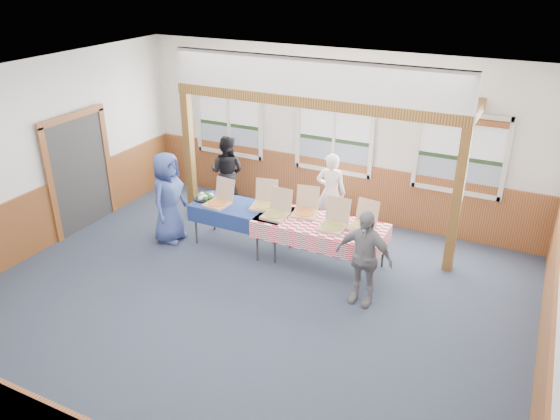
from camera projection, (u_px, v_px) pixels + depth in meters
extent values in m
plane|color=#2C3548|center=(245.00, 302.00, 8.09)|extent=(8.00, 8.00, 0.00)
plane|color=white|center=(238.00, 86.00, 6.74)|extent=(8.00, 8.00, 0.00)
plane|color=silver|center=(335.00, 135.00, 10.26)|extent=(8.00, 0.00, 8.00)
plane|color=silver|center=(33.00, 358.00, 4.57)|extent=(8.00, 0.00, 8.00)
plane|color=silver|center=(32.00, 160.00, 9.03)|extent=(0.00, 8.00, 8.00)
cube|color=brown|center=(332.00, 187.00, 10.68)|extent=(7.98, 0.05, 1.10)
cube|color=brown|center=(45.00, 217.00, 9.46)|extent=(0.05, 6.98, 1.10)
cube|color=brown|center=(544.00, 351.00, 6.26)|extent=(0.05, 6.98, 1.10)
cube|color=#2E2E2E|center=(80.00, 173.00, 9.97)|extent=(0.06, 1.30, 2.10)
cube|color=silver|center=(230.00, 153.00, 11.43)|extent=(1.52, 0.05, 0.08)
cube|color=silver|center=(227.00, 87.00, 10.84)|extent=(1.52, 0.05, 0.08)
cube|color=silver|center=(198.00, 117.00, 11.43)|extent=(0.08, 0.05, 1.46)
cube|color=silver|center=(260.00, 126.00, 10.84)|extent=(0.08, 0.05, 1.46)
cube|color=silver|center=(229.00, 121.00, 11.13)|extent=(0.05, 0.05, 1.30)
cube|color=slate|center=(230.00, 139.00, 11.33)|extent=(1.40, 0.02, 0.52)
cube|color=#1B3319|center=(230.00, 125.00, 11.20)|extent=(1.40, 0.02, 0.08)
cube|color=silver|center=(229.00, 106.00, 11.04)|extent=(1.40, 0.02, 0.70)
cube|color=brown|center=(227.00, 92.00, 10.87)|extent=(1.40, 0.07, 0.10)
cube|color=silver|center=(332.00, 171.00, 10.50)|extent=(1.52, 0.05, 0.08)
cube|color=silver|center=(335.00, 100.00, 9.92)|extent=(1.52, 0.05, 0.08)
cube|color=silver|center=(298.00, 131.00, 10.51)|extent=(0.08, 0.05, 1.46)
cube|color=silver|center=(372.00, 141.00, 9.91)|extent=(0.08, 0.05, 1.46)
cube|color=silver|center=(334.00, 136.00, 10.21)|extent=(0.05, 0.05, 1.30)
cube|color=slate|center=(334.00, 155.00, 10.41)|extent=(1.40, 0.02, 0.52)
cube|color=#1B3319|center=(334.00, 140.00, 10.28)|extent=(1.40, 0.02, 0.08)
cube|color=silver|center=(335.00, 120.00, 10.11)|extent=(1.40, 0.02, 0.70)
cube|color=brown|center=(335.00, 105.00, 9.94)|extent=(1.40, 0.07, 0.10)
cube|color=silver|center=(455.00, 191.00, 9.57)|extent=(1.52, 0.05, 0.08)
cube|color=silver|center=(466.00, 114.00, 8.99)|extent=(1.52, 0.05, 0.08)
cube|color=silver|center=(417.00, 148.00, 9.58)|extent=(0.08, 0.05, 1.46)
cube|color=silver|center=(506.00, 161.00, 8.98)|extent=(0.08, 0.05, 1.46)
cube|color=silver|center=(460.00, 154.00, 9.28)|extent=(0.05, 0.05, 1.30)
cube|color=slate|center=(457.00, 175.00, 9.48)|extent=(1.40, 0.02, 0.52)
cube|color=#1B3319|center=(460.00, 158.00, 9.35)|extent=(1.40, 0.02, 0.08)
cube|color=silver|center=(463.00, 137.00, 9.19)|extent=(1.40, 0.02, 0.70)
cube|color=brown|center=(465.00, 121.00, 9.02)|extent=(1.40, 0.07, 0.10)
cube|color=#582E13|center=(190.00, 155.00, 10.46)|extent=(0.15, 0.15, 2.40)
cube|color=#582E13|center=(457.00, 202.00, 8.45)|extent=(0.15, 0.15, 2.40)
cube|color=#582E13|center=(311.00, 102.00, 8.91)|extent=(5.15, 0.18, 0.18)
cylinder|color=#2E2E2E|center=(196.00, 225.00, 9.60)|extent=(0.04, 0.04, 0.73)
cylinder|color=#2E2E2E|center=(214.00, 212.00, 10.07)|extent=(0.04, 0.04, 0.73)
cylinder|color=#2E2E2E|center=(275.00, 244.00, 8.97)|extent=(0.04, 0.04, 0.73)
cylinder|color=#2E2E2E|center=(290.00, 229.00, 9.44)|extent=(0.04, 0.04, 0.73)
cube|color=#2E2E2E|center=(242.00, 208.00, 9.36)|extent=(1.75, 0.90, 0.03)
cube|color=navy|center=(242.00, 207.00, 9.36)|extent=(1.82, 0.97, 0.01)
cube|color=navy|center=(231.00, 223.00, 9.11)|extent=(1.73, 0.22, 0.28)
cube|color=navy|center=(253.00, 206.00, 9.73)|extent=(1.73, 0.22, 0.28)
cylinder|color=#2E2E2E|center=(257.00, 241.00, 9.04)|extent=(0.04, 0.04, 0.73)
cylinder|color=#2E2E2E|center=(277.00, 224.00, 9.64)|extent=(0.04, 0.04, 0.73)
cylinder|color=#2E2E2E|center=(369.00, 268.00, 8.26)|extent=(0.04, 0.04, 0.73)
cylinder|color=#2E2E2E|center=(383.00, 247.00, 8.86)|extent=(0.04, 0.04, 0.73)
cube|color=#2E2E2E|center=(320.00, 224.00, 8.80)|extent=(2.23, 1.57, 0.03)
cube|color=red|center=(320.00, 223.00, 8.79)|extent=(2.31, 1.65, 0.01)
cube|color=red|center=(309.00, 243.00, 8.48)|extent=(1.96, 0.81, 0.28)
cube|color=red|center=(331.00, 220.00, 9.22)|extent=(1.96, 0.81, 0.28)
cube|color=tan|center=(217.00, 204.00, 9.38)|extent=(0.42, 0.42, 0.04)
cylinder|color=orange|center=(217.00, 203.00, 9.37)|extent=(0.37, 0.37, 0.01)
cube|color=tan|center=(225.00, 189.00, 9.47)|extent=(0.39, 0.13, 0.38)
cube|color=tan|center=(263.00, 207.00, 9.30)|extent=(0.46, 0.46, 0.04)
cylinder|color=#D9BF64|center=(263.00, 205.00, 9.29)|extent=(0.41, 0.41, 0.01)
cube|color=tan|center=(267.00, 190.00, 9.42)|extent=(0.40, 0.17, 0.38)
cube|color=tan|center=(275.00, 216.00, 8.97)|extent=(0.39, 0.39, 0.04)
cylinder|color=gold|center=(275.00, 214.00, 8.95)|extent=(0.34, 0.34, 0.01)
cube|color=tan|center=(281.00, 199.00, 9.06)|extent=(0.39, 0.10, 0.38)
cube|color=tan|center=(304.00, 214.00, 9.04)|extent=(0.45, 0.45, 0.04)
cylinder|color=orange|center=(304.00, 212.00, 9.03)|extent=(0.39, 0.39, 0.01)
cube|color=tan|center=(308.00, 197.00, 9.15)|extent=(0.40, 0.16, 0.38)
cube|color=tan|center=(332.00, 228.00, 8.58)|extent=(0.40, 0.40, 0.04)
cylinder|color=gold|center=(332.00, 226.00, 8.57)|extent=(0.35, 0.35, 0.01)
cube|color=tan|center=(338.00, 209.00, 8.68)|extent=(0.40, 0.10, 0.39)
cube|color=tan|center=(361.00, 227.00, 8.60)|extent=(0.41, 0.41, 0.04)
cylinder|color=#D9BF64|center=(361.00, 226.00, 8.59)|extent=(0.36, 0.36, 0.01)
cube|color=tan|center=(368.00, 211.00, 8.68)|extent=(0.38, 0.13, 0.36)
cylinder|color=black|center=(205.00, 198.00, 9.65)|extent=(0.41, 0.41, 0.03)
cylinder|color=silver|center=(205.00, 197.00, 9.64)|extent=(0.09, 0.09, 0.04)
sphere|color=#286325|center=(210.00, 198.00, 9.59)|extent=(0.09, 0.09, 0.09)
sphere|color=silver|center=(211.00, 195.00, 9.68)|extent=(0.09, 0.09, 0.09)
sphere|color=#286325|center=(207.00, 194.00, 9.74)|extent=(0.09, 0.09, 0.09)
sphere|color=silver|center=(202.00, 194.00, 9.72)|extent=(0.09, 0.09, 0.09)
sphere|color=#286325|center=(199.00, 196.00, 9.64)|extent=(0.09, 0.09, 0.09)
sphere|color=silver|center=(200.00, 198.00, 9.56)|extent=(0.09, 0.09, 0.09)
sphere|color=#286325|center=(206.00, 199.00, 9.54)|extent=(0.09, 0.09, 0.09)
cylinder|color=#9D4C1A|center=(366.00, 236.00, 8.21)|extent=(0.07, 0.07, 0.15)
imported|color=silver|center=(331.00, 193.00, 9.93)|extent=(0.60, 0.45, 1.50)
imported|color=black|center=(227.00, 172.00, 10.88)|extent=(0.78, 0.64, 1.50)
imported|color=#37498B|center=(168.00, 197.00, 9.54)|extent=(0.60, 0.85, 1.65)
imported|color=gray|center=(364.00, 257.00, 7.81)|extent=(0.90, 0.44, 1.48)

